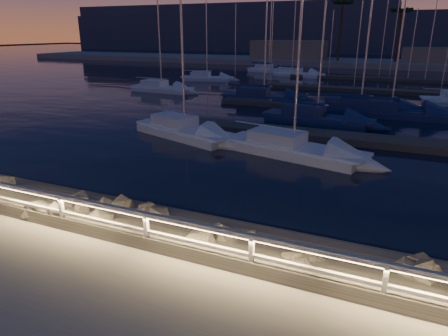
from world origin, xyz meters
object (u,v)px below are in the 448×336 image
(sailboat_i, at_px, (206,77))
(sailboat_n, at_px, (296,73))
(sailboat_e, at_px, (160,88))
(sailboat_j, at_px, (262,96))
(sailboat_b, at_px, (290,147))
(sailboat_c, at_px, (357,108))
(sailboat_g, at_px, (387,111))
(sailboat_m, at_px, (268,69))
(guard_rail, at_px, (211,236))
(sailboat_f, at_px, (314,117))
(sailboat_a, at_px, (183,129))

(sailboat_i, height_order, sailboat_n, sailboat_n)
(sailboat_e, bearing_deg, sailboat_j, -3.33)
(sailboat_b, distance_m, sailboat_j, 17.26)
(sailboat_c, relative_size, sailboat_e, 1.23)
(sailboat_g, xyz_separation_m, sailboat_m, (-19.28, 30.14, 0.00))
(sailboat_m, bearing_deg, sailboat_c, -52.52)
(sailboat_e, distance_m, sailboat_n, 23.35)
(guard_rail, relative_size, sailboat_b, 3.37)
(guard_rail, distance_m, sailboat_m, 57.37)
(guard_rail, distance_m, sailboat_c, 25.03)
(sailboat_g, bearing_deg, guard_rail, -100.38)
(sailboat_b, height_order, sailboat_m, sailboat_b)
(sailboat_i, height_order, sailboat_j, sailboat_j)
(sailboat_f, relative_size, sailboat_j, 0.98)
(sailboat_c, distance_m, sailboat_i, 25.99)
(guard_rail, distance_m, sailboat_g, 25.09)
(sailboat_m, bearing_deg, sailboat_e, -90.76)
(sailboat_e, height_order, sailboat_i, sailboat_e)
(sailboat_f, xyz_separation_m, sailboat_j, (-6.51, 7.66, 0.01))
(sailboat_b, distance_m, sailboat_f, 8.17)
(sailboat_b, xyz_separation_m, sailboat_i, (-18.96, 28.35, -0.01))
(sailboat_n, bearing_deg, sailboat_c, -53.20)
(sailboat_b, distance_m, sailboat_g, 13.52)
(sailboat_a, xyz_separation_m, sailboat_e, (-11.84, 16.07, -0.01))
(sailboat_g, relative_size, sailboat_n, 1.09)
(sailboat_a, bearing_deg, sailboat_m, 120.10)
(guard_rail, distance_m, sailboat_f, 20.29)
(sailboat_b, relative_size, sailboat_j, 0.97)
(sailboat_a, distance_m, sailboat_c, 14.91)
(sailboat_f, bearing_deg, sailboat_n, 113.79)
(guard_rail, relative_size, sailboat_a, 3.46)
(sailboat_i, bearing_deg, guard_rail, -75.66)
(sailboat_c, distance_m, sailboat_m, 34.51)
(sailboat_n, bearing_deg, sailboat_f, -60.70)
(sailboat_a, distance_m, sailboat_n, 37.37)
(sailboat_g, bearing_deg, sailboat_m, 119.31)
(guard_rail, distance_m, sailboat_n, 51.59)
(sailboat_g, bearing_deg, sailboat_c, 173.72)
(sailboat_m, xyz_separation_m, sailboat_n, (5.76, -4.51, -0.01))
(sailboat_a, relative_size, sailboat_m, 1.04)
(guard_rail, bearing_deg, sailboat_e, 124.52)
(sailboat_a, height_order, sailboat_c, sailboat_c)
(sailboat_f, relative_size, sailboat_i, 1.13)
(sailboat_c, height_order, sailboat_g, sailboat_c)
(sailboat_c, xyz_separation_m, sailboat_e, (-20.95, 4.27, -0.02))
(sailboat_g, distance_m, sailboat_i, 27.91)
(guard_rail, bearing_deg, sailboat_a, 122.14)
(sailboat_m, bearing_deg, guard_rail, -65.67)
(sailboat_a, bearing_deg, sailboat_g, 65.15)
(sailboat_e, relative_size, sailboat_j, 0.91)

